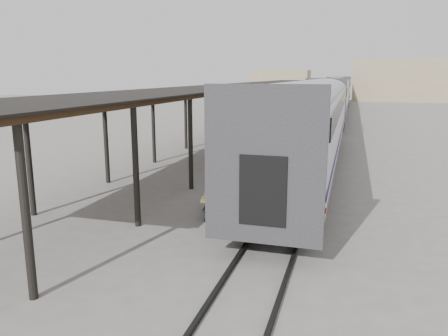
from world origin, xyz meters
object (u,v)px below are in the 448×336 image
Objects in this scene: baggage_cart at (224,196)px; luggage_tug at (247,129)px; porter at (224,172)px; pedestrian at (249,136)px.

luggage_tug is at bearing 91.81° from baggage_cart.
baggage_cart is at bearing 25.21° from porter.
pedestrian is (1.30, -4.90, 0.18)m from luggage_tug.
baggage_cart is 1.43× the size of luggage_tug.
porter is 15.42m from pedestrian.
porter is at bearing 116.34° from pedestrian.
pedestrian is at bearing 18.58° from porter.
porter is 1.00× the size of pedestrian.
baggage_cart is 1.56× the size of pedestrian.
baggage_cart is 1.55× the size of porter.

